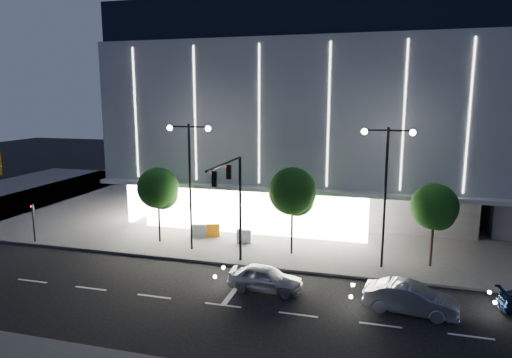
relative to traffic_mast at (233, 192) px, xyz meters
The scene contains 15 objects.
ground 6.12m from the traffic_mast, 106.66° to the right, with size 160.00×160.00×0.00m, color black.
sidewalk_museum 21.62m from the traffic_mast, 79.04° to the left, with size 70.00×40.00×0.15m, color #474747.
museum 19.54m from the traffic_mast, 84.04° to the left, with size 30.00×25.80×18.00m.
traffic_mast is the anchor object (origin of this frame).
street_lamp_west 4.89m from the traffic_mast, 146.35° to the left, with size 3.16×0.36×9.00m.
street_lamp_east 9.43m from the traffic_mast, 16.48° to the left, with size 3.16×0.36×9.00m.
ped_signal_far 16.35m from the traffic_mast, behind, with size 0.22×0.24×3.00m.
tree_left 7.95m from the traffic_mast, 152.16° to the left, with size 3.02×3.02×5.72m.
tree_mid 4.82m from the traffic_mast, 50.58° to the left, with size 3.25×3.25×6.15m.
tree_right 12.63m from the traffic_mast, 17.02° to the left, with size 2.91×2.91×5.51m.
car_lead 5.60m from the traffic_mast, 41.84° to the right, with size 1.70×4.22×1.44m, color #B1B3BA.
car_second 11.67m from the traffic_mast, 16.41° to the right, with size 1.60×4.60×1.51m, color #A9ACB1.
barrier_a 8.12m from the traffic_mast, 121.89° to the left, with size 1.10×0.25×1.00m, color orange.
barrier_b 8.33m from the traffic_mast, 130.28° to the left, with size 1.10×0.25×1.00m, color silver.
barrier_d 6.70m from the traffic_mast, 99.40° to the left, with size 1.10×0.25×1.00m, color white.
Camera 1 is at (9.63, -22.62, 10.78)m, focal length 32.00 mm.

